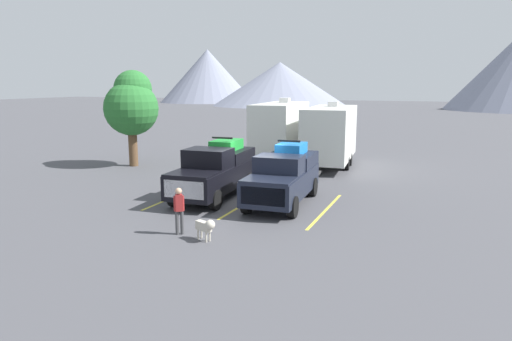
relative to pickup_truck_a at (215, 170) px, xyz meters
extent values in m
plane|color=#47474C|center=(1.74, -0.25, -1.18)|extent=(240.00, 240.00, 0.00)
cube|color=black|center=(0.01, -0.20, -0.28)|extent=(2.30, 5.74, 0.99)
cube|color=black|center=(0.13, -2.23, 0.25)|extent=(1.99, 1.68, 0.08)
cube|color=black|center=(0.04, -0.71, 0.63)|extent=(1.95, 1.57, 0.84)
cube|color=slate|center=(0.07, -1.29, 0.67)|extent=(1.76, 0.33, 0.62)
cube|color=black|center=(-0.07, 1.32, 0.47)|extent=(2.09, 2.70, 0.53)
cube|color=silver|center=(0.17, -2.98, -0.23)|extent=(1.69, 0.15, 0.69)
cylinder|color=black|center=(1.03, -2.06, -0.78)|extent=(0.33, 0.83, 0.82)
cylinder|color=black|center=(-0.79, -2.17, -0.78)|extent=(0.33, 0.83, 0.82)
cylinder|color=black|center=(0.81, 1.77, -0.78)|extent=(0.33, 0.83, 0.82)
cylinder|color=black|center=(-1.01, 1.66, -0.78)|extent=(0.33, 0.83, 0.82)
cube|color=green|center=(-0.07, 1.32, 0.96)|extent=(1.18, 1.72, 0.45)
cylinder|color=black|center=(0.40, 0.78, 0.96)|extent=(0.20, 0.45, 0.44)
cylinder|color=black|center=(-0.49, 0.73, 0.96)|extent=(0.20, 0.45, 0.44)
cylinder|color=black|center=(0.34, 1.92, 0.96)|extent=(0.20, 0.45, 0.44)
cylinder|color=black|center=(-0.55, 1.87, 0.96)|extent=(0.20, 0.45, 0.44)
cube|color=black|center=(-0.05, 0.86, 1.34)|extent=(1.00, 0.14, 0.08)
cube|color=black|center=(3.20, -0.19, -0.29)|extent=(2.28, 5.43, 0.96)
cube|color=black|center=(3.31, -2.10, 0.23)|extent=(1.99, 1.60, 0.08)
cube|color=black|center=(3.23, -0.66, 0.56)|extent=(1.94, 1.49, 0.74)
cube|color=slate|center=(3.26, -1.22, 0.59)|extent=(1.76, 0.31, 0.55)
cube|color=black|center=(3.12, 1.25, 0.47)|extent=(2.08, 2.56, 0.56)
cube|color=silver|center=(3.35, -2.82, -0.24)|extent=(1.69, 0.15, 0.67)
cylinder|color=black|center=(4.21, -1.94, -0.77)|extent=(0.33, 0.84, 0.83)
cylinder|color=black|center=(2.39, -2.05, -0.77)|extent=(0.33, 0.84, 0.83)
cylinder|color=black|center=(4.01, 1.67, -0.77)|extent=(0.33, 0.84, 0.83)
cylinder|color=black|center=(2.19, 1.57, -0.77)|extent=(0.33, 0.84, 0.83)
cube|color=blue|center=(3.12, 1.25, 0.97)|extent=(1.18, 1.63, 0.45)
cylinder|color=black|center=(3.59, 0.74, 0.96)|extent=(0.20, 0.45, 0.44)
cylinder|color=black|center=(2.70, 0.69, 0.96)|extent=(0.20, 0.45, 0.44)
cylinder|color=black|center=(3.53, 1.81, 0.96)|extent=(0.20, 0.45, 0.44)
cylinder|color=black|center=(2.64, 1.76, 0.96)|extent=(0.20, 0.45, 0.44)
cube|color=black|center=(3.14, 0.81, 1.34)|extent=(1.00, 0.14, 0.08)
cube|color=gold|center=(-1.64, -0.49, -1.18)|extent=(0.12, 5.50, 0.01)
cube|color=gold|center=(1.74, -0.49, -1.18)|extent=(0.12, 5.50, 0.01)
cube|color=gold|center=(5.12, -0.49, -1.18)|extent=(0.12, 5.50, 0.01)
cube|color=silver|center=(-0.42, 10.08, 0.94)|extent=(2.91, 7.10, 3.20)
cube|color=#595960|center=(-1.59, 9.98, 1.10)|extent=(0.60, 6.62, 0.24)
cube|color=silver|center=(-0.51, 11.12, 2.69)|extent=(0.66, 0.75, 0.30)
cube|color=#333333|center=(-0.07, 6.04, -0.87)|extent=(0.22, 1.21, 0.12)
cylinder|color=black|center=(0.71, 9.35, -0.80)|extent=(0.29, 0.78, 0.76)
cylinder|color=black|center=(-1.41, 9.16, -0.80)|extent=(0.29, 0.78, 0.76)
cylinder|color=black|center=(0.57, 11.00, -0.80)|extent=(0.29, 0.78, 0.76)
cylinder|color=black|center=(-1.56, 10.82, -0.80)|extent=(0.29, 0.78, 0.76)
cube|color=silver|center=(2.98, 9.24, 0.87)|extent=(3.04, 6.73, 3.04)
cube|color=#595960|center=(1.73, 9.13, 1.02)|extent=(0.57, 6.26, 0.24)
cube|color=silver|center=(2.90, 10.22, 2.54)|extent=(0.66, 0.75, 0.30)
cube|color=#333333|center=(3.32, 5.39, -0.87)|extent=(0.22, 1.21, 0.12)
cylinder|color=black|center=(4.19, 8.56, -0.80)|extent=(0.29, 0.78, 0.76)
cylinder|color=black|center=(1.91, 8.36, -0.80)|extent=(0.29, 0.78, 0.76)
cylinder|color=black|center=(4.05, 10.12, -0.80)|extent=(0.29, 0.78, 0.76)
cylinder|color=black|center=(1.78, 9.93, -0.80)|extent=(0.29, 0.78, 0.76)
cylinder|color=#3F3F42|center=(1.38, -5.18, -0.78)|extent=(0.12, 0.12, 0.80)
cylinder|color=#3F3F42|center=(1.24, -5.27, -0.78)|extent=(0.12, 0.12, 0.80)
cube|color=maroon|center=(1.31, -5.22, -0.10)|extent=(0.30, 0.28, 0.57)
sphere|color=tan|center=(1.31, -5.22, 0.29)|extent=(0.22, 0.22, 0.22)
cylinder|color=maroon|center=(1.42, -5.15, -0.13)|extent=(0.09, 0.09, 0.51)
cylinder|color=maroon|center=(1.21, -5.30, -0.13)|extent=(0.09, 0.09, 0.51)
cube|color=beige|center=(2.34, -5.45, -0.72)|extent=(0.62, 0.42, 0.29)
sphere|color=beige|center=(2.64, -5.57, -0.60)|extent=(0.32, 0.32, 0.32)
cylinder|color=beige|center=(2.04, -5.33, -0.66)|extent=(0.16, 0.10, 0.20)
cylinder|color=beige|center=(2.56, -5.46, -1.02)|extent=(0.06, 0.06, 0.33)
cylinder|color=beige|center=(2.50, -5.59, -1.02)|extent=(0.06, 0.06, 0.33)
cylinder|color=beige|center=(2.18, -5.31, -1.02)|extent=(0.06, 0.06, 0.33)
cylinder|color=beige|center=(2.12, -5.44, -1.02)|extent=(0.06, 0.06, 0.33)
cylinder|color=brown|center=(-8.16, 5.10, 0.15)|extent=(0.53, 0.53, 2.68)
sphere|color=#286B2D|center=(-8.16, 5.10, 2.30)|extent=(3.23, 3.23, 3.23)
sphere|color=#286B2D|center=(-8.19, 5.38, 3.43)|extent=(2.26, 2.26, 2.26)
cone|color=gray|center=(-49.35, 93.04, 5.64)|extent=(24.79, 24.79, 13.66)
cone|color=gray|center=(-25.54, 82.19, 3.60)|extent=(30.04, 30.04, 9.57)
camera|label=1|loc=(9.25, -18.10, 3.78)|focal=32.73mm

